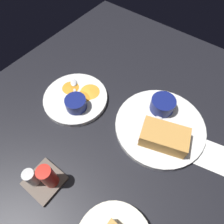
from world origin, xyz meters
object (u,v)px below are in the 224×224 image
Objects in this scene: ramekin_light_gravy at (76,103)px; condiment_caddy at (43,178)px; plate_chips_companion at (76,98)px; sandwich_half_near at (164,137)px; spoon_by_dark_ramekin at (158,123)px; spoon_by_gravy_ramekin at (74,86)px; plate_sandwich_main at (160,126)px; ramekin_dark_sauce at (163,104)px.

condiment_caddy is (-9.27, 22.02, -0.24)cm from ramekin_light_gravy.
ramekin_light_gravy reaches higher than plate_chips_companion.
spoon_by_dark_ramekin is at bearing -46.05° from sandwich_half_near.
plate_chips_companion is at bearing 6.61° from sandwich_half_near.
sandwich_half_near is 1.78× the size of spoon_by_gravy_ramekin.
plate_sandwich_main is 6.13cm from sandwich_half_near.
ramekin_light_gravy reaches higher than plate_sandwich_main.
ramekin_light_gravy is at bearing 12.68° from sandwich_half_near.
spoon_by_dark_ramekin is 28.22cm from plate_chips_companion.
spoon_by_dark_ramekin is (4.04, -4.19, -2.04)cm from sandwich_half_near.
sandwich_half_near is 2.20× the size of ramekin_light_gravy.
plate_sandwich_main is at bearing -171.53° from spoon_by_gravy_ramekin.
spoon_by_gravy_ramekin is at bearing 8.47° from plate_sandwich_main.
sandwich_half_near is at bearing -179.23° from spoon_by_gravy_ramekin.
ramekin_light_gravy is at bearing 140.19° from plate_chips_companion.
condiment_caddy is (12.78, 38.03, -0.49)cm from ramekin_dark_sauce.
condiment_caddy is (-12.48, 24.69, 2.61)cm from plate_chips_companion.
plate_sandwich_main is 4.09× the size of ramekin_light_gravy.
sandwich_half_near is 34.63cm from spoon_by_gravy_ramekin.
ramekin_light_gravy is (23.89, 10.47, 1.68)cm from spoon_by_dark_ramekin.
ramekin_dark_sauce is 1.13× the size of ramekin_light_gravy.
ramekin_light_gravy is (27.93, 6.28, -0.36)cm from sandwich_half_near.
condiment_caddy is at bearing 65.77° from spoon_by_dark_ramekin.
sandwich_half_near reaches higher than spoon_by_gravy_ramekin.
sandwich_half_near is at bearing 133.95° from spoon_by_dark_ramekin.
ramekin_dark_sauce is 28.74cm from plate_chips_companion.
plate_sandwich_main is 36.16cm from condiment_caddy.
condiment_caddy reaches higher than spoon_by_gravy_ramekin.
spoon_by_dark_ramekin is (0.97, 0.04, 1.16)cm from plate_sandwich_main.
ramekin_light_gravy is at bearing 36.00° from ramekin_dark_sauce.
spoon_by_dark_ramekin reaches higher than plate_chips_companion.
sandwich_half_near is 0.69× the size of plate_chips_companion.
spoon_by_dark_ramekin reaches higher than plate_sandwich_main.
plate_sandwich_main is at bearing -115.60° from condiment_caddy.
ramekin_dark_sauce is at bearing -160.42° from spoon_by_gravy_ramekin.
condiment_caddy is at bearing 112.84° from ramekin_light_gravy.
condiment_caddy reaches higher than ramekin_light_gravy.
ramekin_dark_sauce reaches higher than plate_chips_companion.
plate_chips_companion is (31.14, 3.61, -3.20)cm from sandwich_half_near.
ramekin_light_gravy reaches higher than spoon_by_gravy_ramekin.
sandwich_half_near is at bearing 121.11° from ramekin_dark_sauce.
sandwich_half_near is at bearing -173.39° from plate_chips_companion.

